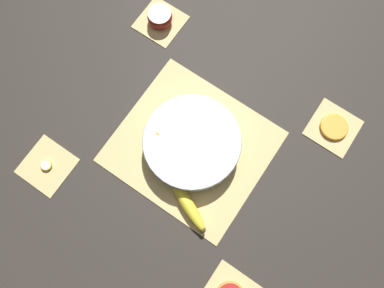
{
  "coord_description": "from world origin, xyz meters",
  "views": [
    {
      "loc": [
        -0.16,
        0.23,
        1.14
      ],
      "look_at": [
        0.0,
        0.0,
        0.03
      ],
      "focal_mm": 35.0,
      "sensor_mm": 36.0,
      "label": 1
    }
  ],
  "objects_px": {
    "apple_half": "(160,17)",
    "banana_coin_single": "(46,165)",
    "fruit_salad_bowl": "(192,143)",
    "whole_banana": "(188,205)",
    "orange_slice_whole": "(334,127)"
  },
  "relations": [
    {
      "from": "fruit_salad_bowl",
      "to": "orange_slice_whole",
      "type": "height_order",
      "value": "fruit_salad_bowl"
    },
    {
      "from": "apple_half",
      "to": "banana_coin_single",
      "type": "height_order",
      "value": "apple_half"
    },
    {
      "from": "fruit_salad_bowl",
      "to": "banana_coin_single",
      "type": "distance_m",
      "value": 0.45
    },
    {
      "from": "whole_banana",
      "to": "apple_half",
      "type": "relative_size",
      "value": 2.14
    },
    {
      "from": "whole_banana",
      "to": "banana_coin_single",
      "type": "distance_m",
      "value": 0.45
    },
    {
      "from": "fruit_salad_bowl",
      "to": "banana_coin_single",
      "type": "xyz_separation_m",
      "value": [
        0.34,
        0.3,
        -0.03
      ]
    },
    {
      "from": "apple_half",
      "to": "banana_coin_single",
      "type": "bearing_deg",
      "value": 90.0
    },
    {
      "from": "whole_banana",
      "to": "orange_slice_whole",
      "type": "bearing_deg",
      "value": -117.66
    },
    {
      "from": "fruit_salad_bowl",
      "to": "whole_banana",
      "type": "bearing_deg",
      "value": 120.64
    },
    {
      "from": "orange_slice_whole",
      "to": "fruit_salad_bowl",
      "type": "bearing_deg",
      "value": 42.09
    },
    {
      "from": "fruit_salad_bowl",
      "to": "whole_banana",
      "type": "distance_m",
      "value": 0.19
    },
    {
      "from": "whole_banana",
      "to": "banana_coin_single",
      "type": "xyz_separation_m",
      "value": [
        0.43,
        0.14,
        -0.01
      ]
    },
    {
      "from": "fruit_salad_bowl",
      "to": "whole_banana",
      "type": "xyz_separation_m",
      "value": [
        -0.09,
        0.16,
        -0.02
      ]
    },
    {
      "from": "fruit_salad_bowl",
      "to": "apple_half",
      "type": "xyz_separation_m",
      "value": [
        0.34,
        -0.3,
        -0.01
      ]
    },
    {
      "from": "whole_banana",
      "to": "orange_slice_whole",
      "type": "xyz_separation_m",
      "value": [
        -0.24,
        -0.46,
        -0.01
      ]
    }
  ]
}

